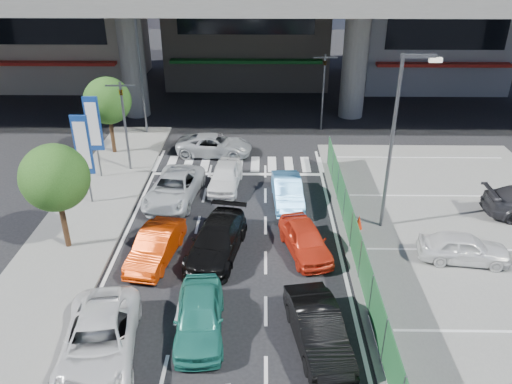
{
  "coord_description": "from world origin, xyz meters",
  "views": [
    {
      "loc": [
        1.46,
        -14.11,
        12.22
      ],
      "look_at": [
        1.16,
        5.67,
        1.94
      ],
      "focal_mm": 35.0,
      "sensor_mm": 36.0,
      "label": 1
    }
  ],
  "objects_px": {
    "signboard_near": "(83,148)",
    "street_lamp_left": "(143,64)",
    "traffic_light_right": "(324,74)",
    "taxi_teal_mid": "(199,316)",
    "tree_near": "(55,178)",
    "tree_far": "(108,101)",
    "traffic_light_left": "(123,105)",
    "sedan_black_mid": "(217,240)",
    "street_lamp_right": "(397,131)",
    "wagon_silver_front_left": "(174,188)",
    "sedan_white_mid_left": "(99,341)",
    "taxi_orange_right": "(305,239)",
    "hatch_black_mid_right": "(318,329)",
    "taxi_orange_left": "(156,246)",
    "sedan_white_front_mid": "(225,176)",
    "crossing_wagon_silver": "(214,145)",
    "traffic_cone": "(359,222)",
    "parked_sedan_white": "(464,248)",
    "kei_truck_front_right": "(287,191)",
    "signboard_far": "(94,126)"
  },
  "relations": [
    {
      "from": "signboard_near",
      "to": "street_lamp_left",
      "type": "bearing_deg",
      "value": 85.01
    },
    {
      "from": "traffic_light_right",
      "to": "taxi_teal_mid",
      "type": "relative_size",
      "value": 1.28
    },
    {
      "from": "tree_near",
      "to": "tree_far",
      "type": "relative_size",
      "value": 1.0
    },
    {
      "from": "traffic_light_left",
      "to": "sedan_black_mid",
      "type": "xyz_separation_m",
      "value": [
        5.73,
        -8.38,
        -3.25
      ]
    },
    {
      "from": "street_lamp_right",
      "to": "wagon_silver_front_left",
      "type": "bearing_deg",
      "value": 166.67
    },
    {
      "from": "sedan_white_mid_left",
      "to": "taxi_orange_right",
      "type": "distance_m",
      "value": 9.3
    },
    {
      "from": "tree_far",
      "to": "hatch_black_mid_right",
      "type": "relative_size",
      "value": 1.15
    },
    {
      "from": "sedan_white_mid_left",
      "to": "taxi_orange_left",
      "type": "xyz_separation_m",
      "value": [
        0.76,
        5.49,
        -0.03
      ]
    },
    {
      "from": "wagon_silver_front_left",
      "to": "tree_near",
      "type": "bearing_deg",
      "value": -124.4
    },
    {
      "from": "taxi_teal_mid",
      "to": "taxi_orange_left",
      "type": "height_order",
      "value": "taxi_teal_mid"
    },
    {
      "from": "traffic_light_right",
      "to": "taxi_orange_left",
      "type": "distance_m",
      "value": 18.23
    },
    {
      "from": "sedan_white_front_mid",
      "to": "sedan_white_mid_left",
      "type": "bearing_deg",
      "value": -100.0
    },
    {
      "from": "traffic_light_right",
      "to": "taxi_teal_mid",
      "type": "xyz_separation_m",
      "value": [
        -6.16,
        -20.07,
        -3.25
      ]
    },
    {
      "from": "taxi_orange_right",
      "to": "sedan_white_front_mid",
      "type": "height_order",
      "value": "sedan_white_front_mid"
    },
    {
      "from": "sedan_white_mid_left",
      "to": "crossing_wagon_silver",
      "type": "relative_size",
      "value": 1.08
    },
    {
      "from": "taxi_orange_right",
      "to": "traffic_cone",
      "type": "distance_m",
      "value": 3.25
    },
    {
      "from": "parked_sedan_white",
      "to": "sedan_black_mid",
      "type": "bearing_deg",
      "value": 95.5
    },
    {
      "from": "street_lamp_right",
      "to": "hatch_black_mid_right",
      "type": "relative_size",
      "value": 1.91
    },
    {
      "from": "hatch_black_mid_right",
      "to": "sedan_black_mid",
      "type": "bearing_deg",
      "value": 115.38
    },
    {
      "from": "tree_near",
      "to": "taxi_teal_mid",
      "type": "distance_m",
      "value": 8.55
    },
    {
      "from": "kei_truck_front_right",
      "to": "traffic_cone",
      "type": "bearing_deg",
      "value": -41.65
    },
    {
      "from": "traffic_light_left",
      "to": "taxi_orange_left",
      "type": "height_order",
      "value": "traffic_light_left"
    },
    {
      "from": "signboard_near",
      "to": "taxi_teal_mid",
      "type": "xyz_separation_m",
      "value": [
        6.54,
        -9.07,
        -2.37
      ]
    },
    {
      "from": "signboard_near",
      "to": "kei_truck_front_right",
      "type": "bearing_deg",
      "value": 1.39
    },
    {
      "from": "traffic_cone",
      "to": "parked_sedan_white",
      "type": "bearing_deg",
      "value": -32.59
    },
    {
      "from": "tree_far",
      "to": "taxi_orange_left",
      "type": "distance_m",
      "value": 12.58
    },
    {
      "from": "tree_near",
      "to": "tree_far",
      "type": "bearing_deg",
      "value": 94.36
    },
    {
      "from": "taxi_orange_right",
      "to": "sedan_black_mid",
      "type": "bearing_deg",
      "value": 168.39
    },
    {
      "from": "traffic_light_left",
      "to": "traffic_light_right",
      "type": "bearing_deg",
      "value": 30.89
    },
    {
      "from": "traffic_light_left",
      "to": "kei_truck_front_right",
      "type": "xyz_separation_m",
      "value": [
        8.91,
        -3.77,
        -3.28
      ]
    },
    {
      "from": "street_lamp_left",
      "to": "sedan_white_mid_left",
      "type": "bearing_deg",
      "value": -82.72
    },
    {
      "from": "tree_far",
      "to": "traffic_cone",
      "type": "bearing_deg",
      "value": -32.67
    },
    {
      "from": "sedan_white_mid_left",
      "to": "hatch_black_mid_right",
      "type": "relative_size",
      "value": 1.19
    },
    {
      "from": "sedan_white_mid_left",
      "to": "parked_sedan_white",
      "type": "bearing_deg",
      "value": 13.95
    },
    {
      "from": "signboard_far",
      "to": "hatch_black_mid_right",
      "type": "xyz_separation_m",
      "value": [
        10.91,
        -12.63,
        -2.37
      ]
    },
    {
      "from": "traffic_light_left",
      "to": "sedan_black_mid",
      "type": "distance_m",
      "value": 10.66
    },
    {
      "from": "traffic_light_right",
      "to": "sedan_white_front_mid",
      "type": "relative_size",
      "value": 1.34
    },
    {
      "from": "tree_far",
      "to": "sedan_black_mid",
      "type": "height_order",
      "value": "tree_far"
    },
    {
      "from": "sedan_black_mid",
      "to": "parked_sedan_white",
      "type": "distance_m",
      "value": 10.26
    },
    {
      "from": "hatch_black_mid_right",
      "to": "taxi_orange_right",
      "type": "xyz_separation_m",
      "value": [
        -0.02,
        5.45,
        -0.04
      ]
    },
    {
      "from": "hatch_black_mid_right",
      "to": "taxi_orange_left",
      "type": "bearing_deg",
      "value": 132.1
    },
    {
      "from": "parked_sedan_white",
      "to": "wagon_silver_front_left",
      "type": "bearing_deg",
      "value": 75.66
    },
    {
      "from": "traffic_light_right",
      "to": "taxi_orange_left",
      "type": "height_order",
      "value": "traffic_light_right"
    },
    {
      "from": "street_lamp_left",
      "to": "signboard_far",
      "type": "bearing_deg",
      "value": -100.31
    },
    {
      "from": "sedan_black_mid",
      "to": "crossing_wagon_silver",
      "type": "height_order",
      "value": "sedan_black_mid"
    },
    {
      "from": "sedan_white_mid_left",
      "to": "parked_sedan_white",
      "type": "relative_size",
      "value": 1.36
    },
    {
      "from": "traffic_light_left",
      "to": "tree_far",
      "type": "xyz_separation_m",
      "value": [
        -1.6,
        2.5,
        -0.55
      ]
    },
    {
      "from": "traffic_light_left",
      "to": "hatch_black_mid_right",
      "type": "relative_size",
      "value": 1.24
    },
    {
      "from": "sedan_black_mid",
      "to": "street_lamp_left",
      "type": "bearing_deg",
      "value": 122.33
    },
    {
      "from": "traffic_light_right",
      "to": "sedan_white_mid_left",
      "type": "bearing_deg",
      "value": -113.45
    }
  ]
}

